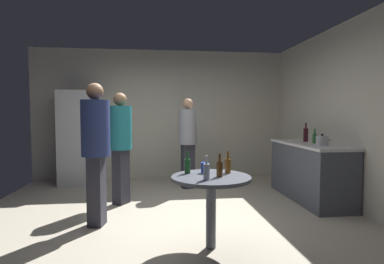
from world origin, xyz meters
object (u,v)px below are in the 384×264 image
at_px(person_in_teal_shirt, 121,139).
at_px(person_in_gray_shirt, 188,136).
at_px(kettle, 322,141).
at_px(beer_bottle_on_counter, 315,138).
at_px(person_in_navy_shirt, 96,143).
at_px(refrigerator, 80,137).
at_px(foreground_table, 211,186).
at_px(beer_bottle_green, 188,165).
at_px(plastic_cup_blue, 205,168).
at_px(beer_bottle_amber, 228,165).
at_px(beer_bottle_brown, 220,168).
at_px(beer_bottle_clear, 207,171).
at_px(wine_bottle_on_counter, 306,134).

xyz_separation_m(person_in_teal_shirt, person_in_gray_shirt, (1.11, 0.87, -0.02)).
xyz_separation_m(kettle, beer_bottle_on_counter, (0.08, 0.36, 0.01)).
distance_m(person_in_navy_shirt, person_in_teal_shirt, 0.92).
xyz_separation_m(refrigerator, beer_bottle_on_counter, (3.92, -1.70, 0.08)).
xyz_separation_m(foreground_table, beer_bottle_green, (-0.22, 0.18, 0.19)).
distance_m(kettle, plastic_cup_blue, 2.10).
relative_size(beer_bottle_amber, beer_bottle_green, 1.00).
xyz_separation_m(foreground_table, person_in_navy_shirt, (-1.26, 0.80, 0.38)).
bearing_deg(person_in_teal_shirt, beer_bottle_brown, -22.87).
xyz_separation_m(kettle, person_in_gray_shirt, (-1.79, 1.42, -0.02)).
relative_size(beer_bottle_amber, beer_bottle_clear, 1.00).
bearing_deg(beer_bottle_on_counter, person_in_gray_shirt, 150.40).
relative_size(foreground_table, beer_bottle_green, 3.48).
bearing_deg(beer_bottle_on_counter, refrigerator, 156.60).
height_order(kettle, foreground_table, kettle).
height_order(refrigerator, kettle, refrigerator).
bearing_deg(wine_bottle_on_counter, beer_bottle_brown, -134.73).
bearing_deg(foreground_table, person_in_navy_shirt, 147.77).
bearing_deg(beer_bottle_on_counter, plastic_cup_blue, -145.62).
relative_size(wine_bottle_on_counter, foreground_table, 0.39).
distance_m(beer_bottle_amber, person_in_navy_shirt, 1.62).
bearing_deg(beer_bottle_clear, person_in_teal_shirt, 118.13).
relative_size(kettle, beer_bottle_green, 1.06).
relative_size(beer_bottle_clear, person_in_navy_shirt, 0.13).
relative_size(beer_bottle_green, person_in_teal_shirt, 0.14).
relative_size(beer_bottle_brown, person_in_gray_shirt, 0.14).
distance_m(beer_bottle_green, person_in_navy_shirt, 1.23).
bearing_deg(foreground_table, refrigerator, 122.11).
bearing_deg(person_in_gray_shirt, kettle, 38.26).
distance_m(wine_bottle_on_counter, person_in_gray_shirt, 2.02).
xyz_separation_m(wine_bottle_on_counter, beer_bottle_clear, (-1.99, -1.98, -0.20)).
distance_m(wine_bottle_on_counter, person_in_navy_shirt, 3.34).
relative_size(beer_bottle_green, plastic_cup_blue, 2.09).
bearing_deg(person_in_gray_shirt, refrigerator, -120.40).
xyz_separation_m(foreground_table, person_in_teal_shirt, (-1.07, 1.70, 0.35)).
xyz_separation_m(beer_bottle_clear, person_in_teal_shirt, (-1.00, 1.86, 0.16)).
xyz_separation_m(beer_bottle_green, person_in_navy_shirt, (-1.04, 0.62, 0.19)).
relative_size(refrigerator, beer_bottle_on_counter, 7.83).
bearing_deg(kettle, plastic_cup_blue, -152.58).
bearing_deg(beer_bottle_green, wine_bottle_on_counter, 37.50).
bearing_deg(wine_bottle_on_counter, kettle, -97.70).
height_order(plastic_cup_blue, person_in_gray_shirt, person_in_gray_shirt).
height_order(beer_bottle_on_counter, beer_bottle_amber, beer_bottle_on_counter).
height_order(kettle, person_in_gray_shirt, person_in_gray_shirt).
height_order(plastic_cup_blue, person_in_navy_shirt, person_in_navy_shirt).
distance_m(beer_bottle_on_counter, person_in_teal_shirt, 2.98).
relative_size(beer_bottle_brown, person_in_teal_shirt, 0.14).
bearing_deg(beer_bottle_brown, plastic_cup_blue, 117.11).
relative_size(foreground_table, beer_bottle_amber, 3.48).
distance_m(foreground_table, beer_bottle_clear, 0.26).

